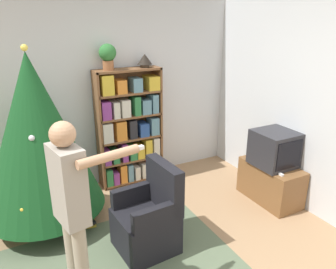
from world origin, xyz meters
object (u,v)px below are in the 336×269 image
object	(u,v)px
potted_plant	(108,55)
christmas_tree	(37,135)
television	(275,149)
table_lamp	(145,60)
bookshelf	(130,129)
armchair	(149,220)
standing_person	(72,204)

from	to	relation	value
potted_plant	christmas_tree	bearing A→B (deg)	-152.77
television	table_lamp	distance (m)	2.05
bookshelf	armchair	world-z (taller)	bookshelf
bookshelf	table_lamp	bearing A→B (deg)	1.18
television	table_lamp	xyz separation A→B (m)	(-1.16, 1.35, 1.01)
standing_person	bookshelf	bearing A→B (deg)	136.34
armchair	standing_person	bearing A→B (deg)	-68.49
bookshelf	christmas_tree	world-z (taller)	christmas_tree
bookshelf	potted_plant	bearing A→B (deg)	178.78
potted_plant	table_lamp	distance (m)	0.52
armchair	potted_plant	world-z (taller)	potted_plant
christmas_tree	armchair	xyz separation A→B (m)	(0.87, -0.96, -0.77)
television	standing_person	size ratio (longest dim) A/B	0.30
television	standing_person	world-z (taller)	standing_person
television	bookshelf	bearing A→B (deg)	136.47
standing_person	table_lamp	bearing A→B (deg)	131.10
television	table_lamp	size ratio (longest dim) A/B	2.44
table_lamp	potted_plant	bearing A→B (deg)	180.00
christmas_tree	potted_plant	size ratio (longest dim) A/B	6.19
standing_person	table_lamp	xyz separation A→B (m)	(1.44, 1.85, 0.79)
potted_plant	table_lamp	world-z (taller)	potted_plant
armchair	television	bearing A→B (deg)	89.92
armchair	table_lamp	xyz separation A→B (m)	(0.64, 1.47, 1.42)
bookshelf	christmas_tree	distance (m)	1.38
standing_person	potted_plant	size ratio (longest dim) A/B	4.90
table_lamp	standing_person	bearing A→B (deg)	-127.81
bookshelf	table_lamp	world-z (taller)	table_lamp
television	christmas_tree	xyz separation A→B (m)	(-2.66, 0.83, 0.36)
television	standing_person	bearing A→B (deg)	-168.95
television	potted_plant	distance (m)	2.41
christmas_tree	table_lamp	distance (m)	1.72
christmas_tree	television	bearing A→B (deg)	-17.38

